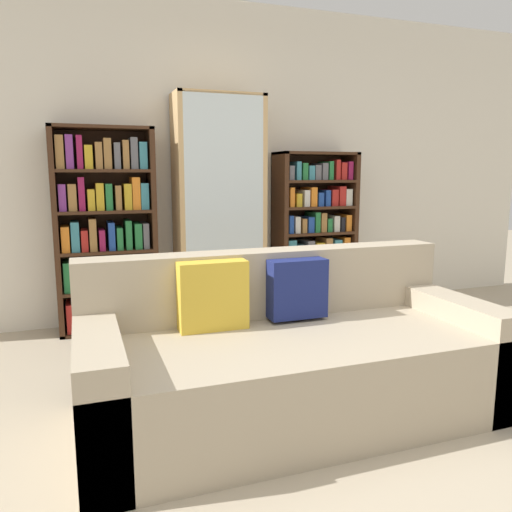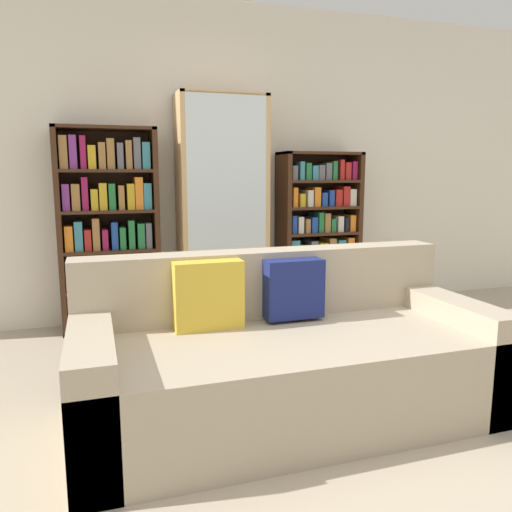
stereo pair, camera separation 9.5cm
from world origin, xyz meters
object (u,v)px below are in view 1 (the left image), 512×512
bookshelf_right (315,234)px  wine_bottle (346,325)px  couch (290,359)px  display_cabinet (219,211)px  bookshelf_left (105,234)px

bookshelf_right → wine_bottle: 1.18m
couch → display_cabinet: (0.12, 1.81, 0.65)m
couch → bookshelf_left: 2.06m
bookshelf_right → wine_bottle: bookshelf_right is taller
bookshelf_left → wine_bottle: bookshelf_left is taller
couch → bookshelf_right: bookshelf_right is taller
bookshelf_right → couch: bearing=-119.6°
couch → display_cabinet: display_cabinet is taller
bookshelf_right → wine_bottle: size_ratio=3.71×
couch → wine_bottle: (0.80, 0.81, -0.14)m
bookshelf_left → wine_bottle: 2.00m
bookshelf_left → display_cabinet: 0.95m
display_cabinet → couch: bearing=-93.9°
display_cabinet → wine_bottle: display_cabinet is taller
bookshelf_right → bookshelf_left: bearing=-180.0°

